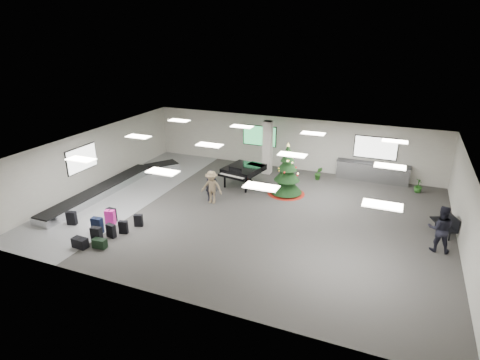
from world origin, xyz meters
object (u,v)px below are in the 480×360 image
at_px(baggage_carousel, 114,186).
at_px(grand_piano, 242,170).
at_px(traveler_a, 211,186).
at_px(bench, 447,223).
at_px(christmas_tree, 287,177).
at_px(potted_plant_left, 318,173).
at_px(potted_plant_right, 418,186).
at_px(traveler_bench, 440,229).
at_px(traveler_b, 212,187).
at_px(service_counter, 372,172).
at_px(pink_suitcase, 110,217).

distance_m(baggage_carousel, grand_piano, 7.04).
bearing_deg(traveler_a, bench, -11.00).
xyz_separation_m(christmas_tree, grand_piano, (-2.59, 0.17, -0.05)).
height_order(baggage_carousel, potted_plant_left, potted_plant_left).
relative_size(bench, potted_plant_right, 2.08).
relative_size(christmas_tree, potted_plant_left, 3.57).
bearing_deg(traveler_bench, traveler_b, -6.03).
relative_size(traveler_bench, potted_plant_left, 2.43).
xyz_separation_m(service_counter, potted_plant_left, (-2.88, -1.00, -0.15)).
distance_m(potted_plant_left, potted_plant_right, 5.34).
bearing_deg(potted_plant_right, pink_suitcase, -143.99).
height_order(christmas_tree, grand_piano, christmas_tree).
distance_m(grand_piano, traveler_a, 2.58).
bearing_deg(potted_plant_right, traveler_a, -151.94).
bearing_deg(baggage_carousel, traveler_b, 4.51).
relative_size(baggage_carousel, bench, 6.12).
xyz_separation_m(pink_suitcase, traveler_b, (3.18, 3.85, 0.51)).
bearing_deg(potted_plant_left, traveler_b, -128.87).
distance_m(service_counter, potted_plant_left, 3.05).
distance_m(service_counter, bench, 6.45).
bearing_deg(potted_plant_right, potted_plant_left, -178.28).
bearing_deg(traveler_bench, christmas_tree, -26.69).
distance_m(baggage_carousel, bench, 16.43).
relative_size(pink_suitcase, traveler_a, 0.42).
distance_m(traveler_b, potted_plant_right, 11.04).
bearing_deg(christmas_tree, baggage_carousel, -161.15).
xyz_separation_m(grand_piano, potted_plant_right, (9.06, 2.71, -0.54)).
bearing_deg(bench, grand_piano, 146.71).
distance_m(grand_piano, bench, 10.31).
bearing_deg(traveler_a, potted_plant_left, 34.44).
distance_m(grand_piano, traveler_bench, 10.35).
relative_size(service_counter, traveler_bench, 2.11).
relative_size(service_counter, pink_suitcase, 5.88).
xyz_separation_m(traveler_b, traveler_bench, (10.29, -0.72, 0.11)).
height_order(pink_suitcase, bench, bench).
bearing_deg(pink_suitcase, bench, 5.92).
bearing_deg(traveler_a, traveler_bench, -19.72).
bearing_deg(grand_piano, baggage_carousel, -142.84).
bearing_deg(potted_plant_left, grand_piano, -145.58).
bearing_deg(traveler_b, potted_plant_left, 47.56).
distance_m(traveler_bench, potted_plant_left, 8.53).
bearing_deg(bench, traveler_b, 161.79).
bearing_deg(potted_plant_right, traveler_bench, -83.60).
xyz_separation_m(grand_piano, traveler_a, (-0.68, -2.48, -0.10)).
height_order(bench, traveler_a, traveler_a).
distance_m(baggage_carousel, traveler_a, 5.64).
xyz_separation_m(baggage_carousel, bench, (16.38, 1.34, 0.33)).
bearing_deg(grand_piano, potted_plant_right, 26.78).
bearing_deg(traveler_bench, traveler_a, -7.34).
height_order(service_counter, traveler_b, traveler_b).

